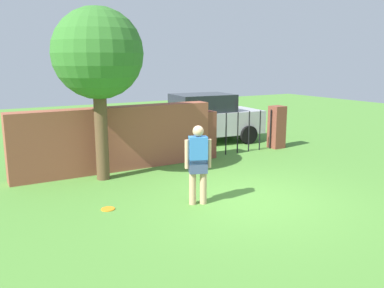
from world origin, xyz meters
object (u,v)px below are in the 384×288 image
(tree, at_px, (98,55))
(frisbee_orange, at_px, (108,209))
(car, at_px, (202,119))
(person, at_px, (198,161))

(tree, relative_size, frisbee_orange, 15.19)
(car, bearing_deg, tree, -145.13)
(tree, relative_size, person, 2.53)
(person, bearing_deg, frisbee_orange, -178.82)
(person, bearing_deg, car, 78.59)
(frisbee_orange, bearing_deg, tree, 74.13)
(tree, xyz_separation_m, frisbee_orange, (-0.59, -2.09, -2.98))
(person, distance_m, car, 6.29)
(tree, bearing_deg, person, -67.72)
(car, bearing_deg, frisbee_orange, -132.57)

